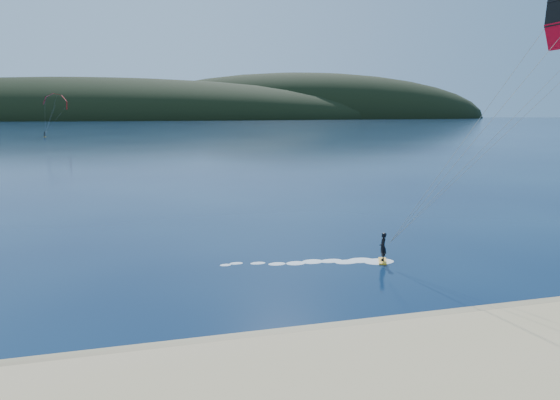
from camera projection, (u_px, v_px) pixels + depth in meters
name	position (u px, v px, depth m)	size (l,w,h in m)	color
wet_sand	(227.00, 349.00, 20.46)	(220.00, 2.50, 0.10)	#987D58
headland	(141.00, 119.00, 725.12)	(1200.00, 310.00, 140.00)	black
kitesurfer_far	(55.00, 105.00, 195.56)	(10.17, 5.17, 15.17)	#F1A51C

